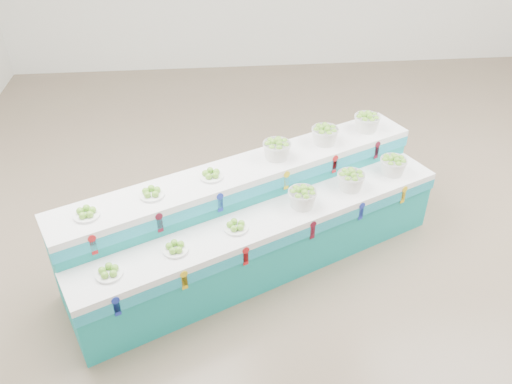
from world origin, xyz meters
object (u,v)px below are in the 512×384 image
Objects in this scene: display_stand at (256,221)px; basket_upper_right at (367,121)px; basket_lower_left at (302,197)px; plate_upper_mid at (151,192)px.

basket_upper_right is (1.32, 0.88, 0.62)m from display_stand.
display_stand reaches higher than basket_lower_left.
display_stand is at bearing -146.31° from basket_upper_right.
basket_lower_left is at bearing -132.64° from basket_upper_right.
basket_upper_right is at bearing 8.89° from display_stand.
plate_upper_mid reaches higher than display_stand.
basket_upper_right is (2.31, 1.07, 0.06)m from plate_upper_mid.
basket_lower_left is (0.46, -0.06, 0.32)m from display_stand.
plate_upper_mid is 0.81× the size of basket_upper_right.
plate_upper_mid is at bearing -175.04° from basket_lower_left.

